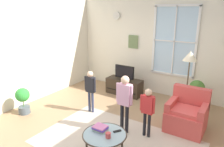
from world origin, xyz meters
name	(u,v)px	position (x,y,z in m)	size (l,w,h in m)	color
ground_plane	(111,134)	(0.00, 0.00, -0.01)	(6.07, 5.90, 0.02)	#9E7A56
back_wall	(163,46)	(0.01, 2.71, 1.44)	(5.47, 0.17, 2.87)	silver
side_wall_left	(20,51)	(-2.80, 0.00, 1.44)	(0.12, 5.30, 2.87)	silver
area_rug	(117,142)	(0.25, -0.19, 0.00)	(3.02, 1.89, 0.01)	#C6B29E
tv_stand	(124,86)	(-0.86, 2.04, 0.24)	(1.07, 0.44, 0.47)	#2D2319
television	(124,72)	(-0.86, 2.03, 0.69)	(0.61, 0.08, 0.41)	#4C4C4C
armchair	(187,115)	(1.23, 1.04, 0.33)	(0.76, 0.74, 0.87)	#D14C47
coffee_table	(105,135)	(0.28, -0.62, 0.40)	(0.76, 0.76, 0.43)	#99B2B7
book_stack	(100,128)	(0.15, -0.57, 0.47)	(0.25, 0.19, 0.09)	#9BC2A8
cup	(108,135)	(0.39, -0.67, 0.47)	(0.09, 0.09, 0.09)	#BF3F3F
remote_near_books	(117,131)	(0.42, -0.44, 0.44)	(0.04, 0.14, 0.02)	black
person_black_shirt	(90,87)	(-0.96, 0.56, 0.66)	(0.32, 0.14, 1.06)	#333851
person_red_shirt	(148,107)	(0.64, 0.33, 0.63)	(0.30, 0.14, 1.01)	black
person_pink_shirt	(125,98)	(0.18, 0.22, 0.77)	(0.37, 0.17, 1.22)	black
potted_plant_by_window	(196,91)	(1.15, 2.22, 0.46)	(0.39, 0.39, 0.74)	#9E6B4C
potted_plant_corner	(23,99)	(-2.29, -0.40, 0.38)	(0.34, 0.34, 0.65)	#4C565B
floor_lamp	(190,63)	(1.05, 1.60, 1.32)	(0.32, 0.32, 1.58)	black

